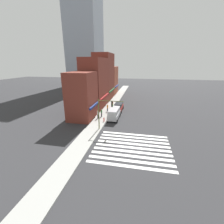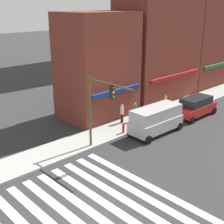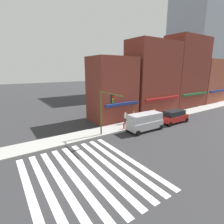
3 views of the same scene
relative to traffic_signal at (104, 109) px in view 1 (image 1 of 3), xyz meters
The scene contains 12 objects.
ground_plane 8.33m from the traffic_signal, 133.64° to the right, with size 200.00×200.00×0.00m, color #2D2D30.
sidewalk_left 6.71m from the traffic_signal, 156.99° to the left, with size 120.00×3.00×0.15m.
crosswalk_stripes 8.33m from the traffic_signal, 133.64° to the right, with size 8.93×10.80×0.01m.
storefront_row 21.06m from the traffic_signal, 17.11° to the left, with size 36.02×5.30×14.51m.
tower_distant 66.09m from the traffic_signal, 23.18° to the left, with size 17.99×15.20×55.43m.
traffic_signal is the anchor object (origin of this frame).
van_silver 6.37m from the traffic_signal, ahead, with size 5.05×2.22×2.34m.
suv_red 12.28m from the traffic_signal, ahead, with size 4.71×2.12×1.94m.
pedestrian_orange_vest 10.85m from the traffic_signal, 10.30° to the left, with size 0.32×0.32×1.77m.
pedestrian_white_shirt 6.52m from the traffic_signal, 28.58° to the left, with size 0.32×0.32×1.77m.
pedestrian_green_top 7.37m from the traffic_signal, 20.04° to the left, with size 0.32×0.32×1.77m.
fire_hydrant 4.96m from the traffic_signal, 16.51° to the left, with size 0.24×0.24×0.84m.
Camera 1 is at (-19.05, -0.85, 11.60)m, focal length 24.00 mm.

